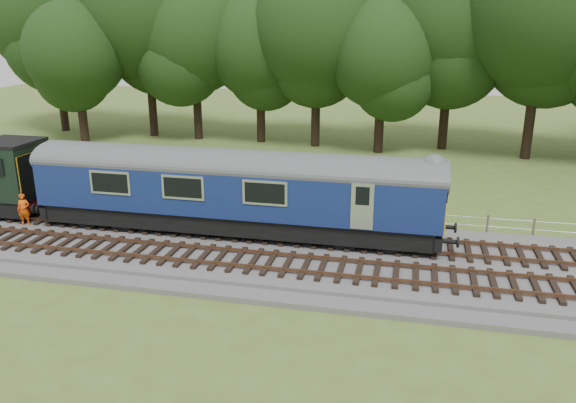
# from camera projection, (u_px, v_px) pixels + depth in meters

# --- Properties ---
(ground) EXTENTS (120.00, 120.00, 0.00)m
(ground) POSITION_uv_depth(u_px,v_px,m) (346.00, 262.00, 23.14)
(ground) COLOR #526625
(ground) RESTS_ON ground
(ballast) EXTENTS (70.00, 7.00, 0.35)m
(ballast) POSITION_uv_depth(u_px,v_px,m) (346.00, 258.00, 23.09)
(ballast) COLOR #4C4C4F
(ballast) RESTS_ON ground
(track_north) EXTENTS (67.20, 2.40, 0.21)m
(track_north) POSITION_uv_depth(u_px,v_px,m) (350.00, 241.00, 24.32)
(track_north) COLOR black
(track_north) RESTS_ON ballast
(track_south) EXTENTS (67.20, 2.40, 0.21)m
(track_south) POSITION_uv_depth(u_px,v_px,m) (341.00, 269.00, 21.53)
(track_south) COLOR black
(track_south) RESTS_ON ballast
(fence) EXTENTS (64.00, 0.12, 1.00)m
(fence) POSITION_uv_depth(u_px,v_px,m) (357.00, 226.00, 27.32)
(fence) COLOR #6B6054
(fence) RESTS_ON ground
(tree_line) EXTENTS (70.00, 8.00, 18.00)m
(tree_line) POSITION_uv_depth(u_px,v_px,m) (381.00, 150.00, 43.58)
(tree_line) COLOR black
(tree_line) RESTS_ON ground
(dmu_railcar) EXTENTS (18.05, 2.86, 3.88)m
(dmu_railcar) POSITION_uv_depth(u_px,v_px,m) (234.00, 185.00, 24.75)
(dmu_railcar) COLOR black
(dmu_railcar) RESTS_ON ground
(worker) EXTENTS (0.64, 0.51, 1.55)m
(worker) POSITION_uv_depth(u_px,v_px,m) (24.00, 209.00, 26.13)
(worker) COLOR #F5540C
(worker) RESTS_ON ballast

